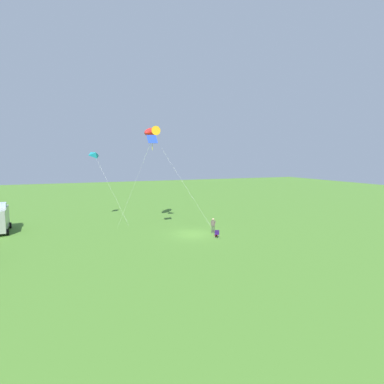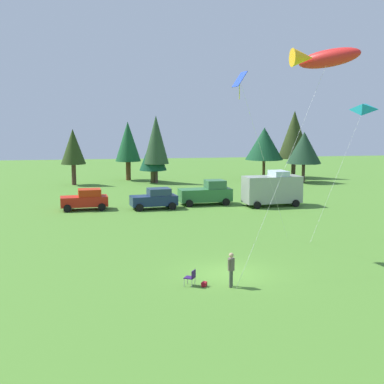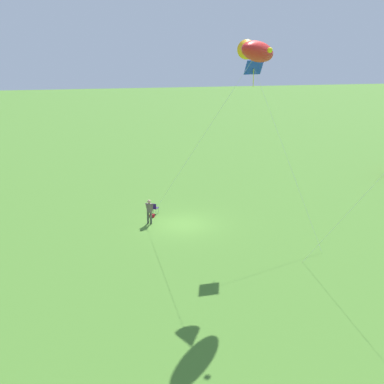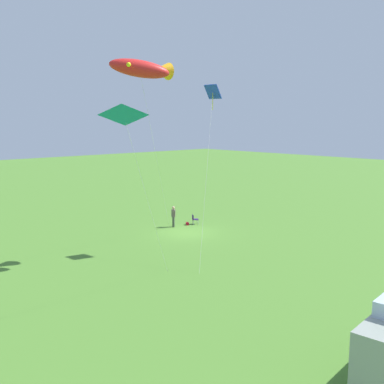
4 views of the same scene
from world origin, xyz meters
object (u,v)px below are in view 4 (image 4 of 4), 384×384
(person_kite_flyer, at_px, (173,215))
(folding_chair, at_px, (194,219))
(kite_delta_teal, at_px, (125,112))
(backpack_on_grass, at_px, (187,224))
(kite_large_fish, at_px, (145,69))
(kite_diamond_blue, at_px, (213,96))

(person_kite_flyer, xyz_separation_m, folding_chair, (-1.93, 0.47, -0.53))
(person_kite_flyer, height_order, kite_delta_teal, kite_delta_teal)
(backpack_on_grass, relative_size, kite_large_fish, 0.03)
(folding_chair, xyz_separation_m, kite_diamond_blue, (4.03, 6.08, 9.86))
(backpack_on_grass, bearing_deg, kite_large_fish, 32.05)
(person_kite_flyer, height_order, backpack_on_grass, person_kite_flyer)
(person_kite_flyer, distance_m, backpack_on_grass, 1.61)
(folding_chair, distance_m, kite_delta_teal, 20.16)
(backpack_on_grass, bearing_deg, kite_diamond_blue, 61.51)
(kite_large_fish, bearing_deg, kite_diamond_blue, 164.46)
(folding_chair, distance_m, kite_large_fish, 15.02)
(kite_delta_teal, bearing_deg, kite_diamond_blue, -154.12)
(kite_delta_teal, bearing_deg, folding_chair, -142.38)
(folding_chair, bearing_deg, kite_delta_teal, -111.24)
(person_kite_flyer, bearing_deg, folding_chair, 12.21)
(person_kite_flyer, relative_size, backpack_on_grass, 5.44)
(backpack_on_grass, distance_m, kite_delta_teal, 19.99)
(folding_chair, bearing_deg, person_kite_flyer, -162.53)
(backpack_on_grass, distance_m, kite_diamond_blue, 12.48)
(kite_large_fish, height_order, kite_delta_teal, kite_large_fish)
(person_kite_flyer, height_order, kite_diamond_blue, kite_diamond_blue)
(kite_large_fish, distance_m, kite_diamond_blue, 4.97)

